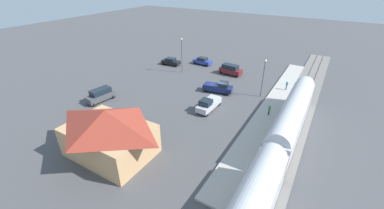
{
  "coord_description": "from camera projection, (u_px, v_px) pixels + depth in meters",
  "views": [
    {
      "loc": [
        -16.66,
        37.37,
        19.83
      ],
      "look_at": [
        0.97,
        7.65,
        1.0
      ],
      "focal_mm": 22.73,
      "sensor_mm": 36.0,
      "label": 1
    }
  ],
  "objects": [
    {
      "name": "sedan_blue",
      "position": [
        202.0,
        61.0,
        59.08
      ],
      "size": [
        4.6,
        2.47,
        1.74
      ],
      "color": "#283D9E",
      "rests_on": "ground"
    },
    {
      "name": "pedestrian_on_platform",
      "position": [
        269.0,
        109.0,
        37.4
      ],
      "size": [
        0.36,
        0.36,
        1.71
      ],
      "color": "#23284C",
      "rests_on": "platform"
    },
    {
      "name": "sedan_black",
      "position": [
        171.0,
        61.0,
        58.74
      ],
      "size": [
        4.63,
        2.54,
        1.74
      ],
      "color": "black",
      "rests_on": "ground"
    },
    {
      "name": "railway_track",
      "position": [
        297.0,
        113.0,
        38.85
      ],
      "size": [
        4.8,
        70.0,
        0.3
      ],
      "color": "slate",
      "rests_on": "ground"
    },
    {
      "name": "platform",
      "position": [
        272.0,
        106.0,
        40.62
      ],
      "size": [
        3.2,
        46.0,
        0.3
      ],
      "color": "#B7B2A8",
      "rests_on": "ground"
    },
    {
      "name": "pickup_navy",
      "position": [
        218.0,
        87.0,
        45.23
      ],
      "size": [
        5.67,
        3.26,
        2.14
      ],
      "color": "navy",
      "rests_on": "ground"
    },
    {
      "name": "suv_charcoal",
      "position": [
        101.0,
        95.0,
        42.16
      ],
      "size": [
        2.61,
        5.12,
        2.22
      ],
      "color": "#47494F",
      "rests_on": "ground"
    },
    {
      "name": "ground_plane",
      "position": [
        217.0,
        94.0,
        45.17
      ],
      "size": [
        200.0,
        200.0,
        0.0
      ],
      "primitive_type": "plane",
      "color": "#4C4C4F"
    },
    {
      "name": "light_pole_near_platform",
      "position": [
        264.0,
        74.0,
        42.05
      ],
      "size": [
        0.44,
        0.44,
        6.92
      ],
      "color": "#515156",
      "rests_on": "ground"
    },
    {
      "name": "station_building",
      "position": [
        108.0,
        132.0,
        28.82
      ],
      "size": [
        10.77,
        7.81,
        6.12
      ],
      "color": "tan",
      "rests_on": "ground"
    },
    {
      "name": "light_pole_lot_center",
      "position": [
        182.0,
        51.0,
        52.44
      ],
      "size": [
        0.44,
        0.44,
        7.64
      ],
      "color": "#515156",
      "rests_on": "ground"
    },
    {
      "name": "suv_maroon",
      "position": [
        231.0,
        69.0,
        53.15
      ],
      "size": [
        5.08,
        2.78,
        2.22
      ],
      "color": "maroon",
      "rests_on": "ground"
    },
    {
      "name": "pedestrian_waiting_far",
      "position": [
        287.0,
        85.0,
        45.51
      ],
      "size": [
        0.36,
        0.36,
        1.71
      ],
      "color": "brown",
      "rests_on": "platform"
    },
    {
      "name": "pickup_silver",
      "position": [
        209.0,
        104.0,
        39.5
      ],
      "size": [
        2.15,
        5.47,
        2.14
      ],
      "color": "silver",
      "rests_on": "ground"
    }
  ]
}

